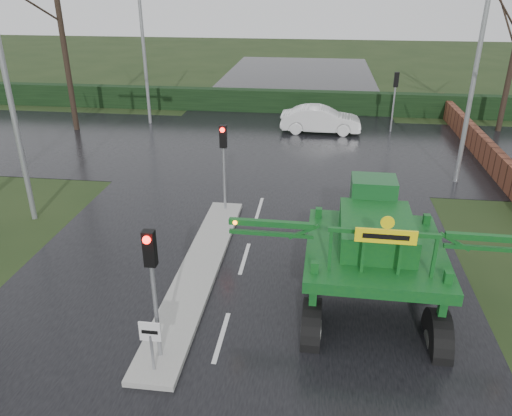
# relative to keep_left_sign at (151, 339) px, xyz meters

# --- Properties ---
(ground) EXTENTS (140.00, 140.00, 0.00)m
(ground) POSITION_rel_keep_left_sign_xyz_m (1.30, 1.50, -1.06)
(ground) COLOR black
(ground) RESTS_ON ground
(road_main) EXTENTS (14.00, 80.00, 0.02)m
(road_main) POSITION_rel_keep_left_sign_xyz_m (1.30, 11.50, -1.05)
(road_main) COLOR black
(road_main) RESTS_ON ground
(road_cross) EXTENTS (80.00, 12.00, 0.02)m
(road_cross) POSITION_rel_keep_left_sign_xyz_m (1.30, 17.50, -1.05)
(road_cross) COLOR black
(road_cross) RESTS_ON ground
(median_island) EXTENTS (1.20, 10.00, 0.16)m
(median_island) POSITION_rel_keep_left_sign_xyz_m (0.00, 4.50, -0.97)
(median_island) COLOR gray
(median_island) RESTS_ON ground
(hedge_row) EXTENTS (44.00, 0.90, 1.50)m
(hedge_row) POSITION_rel_keep_left_sign_xyz_m (1.30, 25.50, -0.31)
(hedge_row) COLOR black
(hedge_row) RESTS_ON ground
(brick_wall) EXTENTS (0.40, 20.00, 1.20)m
(brick_wall) POSITION_rel_keep_left_sign_xyz_m (11.80, 17.50, -0.46)
(brick_wall) COLOR #592D1E
(brick_wall) RESTS_ON ground
(keep_left_sign) EXTENTS (0.50, 0.07, 1.35)m
(keep_left_sign) POSITION_rel_keep_left_sign_xyz_m (0.00, 0.00, 0.00)
(keep_left_sign) COLOR gray
(keep_left_sign) RESTS_ON ground
(traffic_signal_near) EXTENTS (0.26, 0.33, 3.52)m
(traffic_signal_near) POSITION_rel_keep_left_sign_xyz_m (0.00, 0.49, 1.53)
(traffic_signal_near) COLOR gray
(traffic_signal_near) RESTS_ON ground
(traffic_signal_mid) EXTENTS (0.26, 0.33, 3.52)m
(traffic_signal_mid) POSITION_rel_keep_left_sign_xyz_m (0.00, 8.99, 1.53)
(traffic_signal_mid) COLOR gray
(traffic_signal_mid) RESTS_ON ground
(traffic_signal_far) EXTENTS (0.26, 0.33, 3.52)m
(traffic_signal_far) POSITION_rel_keep_left_sign_xyz_m (7.80, 21.51, 1.53)
(traffic_signal_far) COLOR gray
(traffic_signal_far) RESTS_ON ground
(street_light_left_near) EXTENTS (3.85, 0.30, 10.00)m
(street_light_left_near) POSITION_rel_keep_left_sign_xyz_m (-6.89, 7.50, 4.93)
(street_light_left_near) COLOR gray
(street_light_left_near) RESTS_ON ground
(street_light_right) EXTENTS (3.85, 0.30, 10.00)m
(street_light_right) POSITION_rel_keep_left_sign_xyz_m (9.49, 13.50, 4.93)
(street_light_right) COLOR gray
(street_light_right) RESTS_ON ground
(street_light_left_far) EXTENTS (3.85, 0.30, 10.00)m
(street_light_left_far) POSITION_rel_keep_left_sign_xyz_m (-6.89, 21.50, 4.93)
(street_light_left_far) COLOR gray
(street_light_left_far) RESTS_ON ground
(tree_left_far) EXTENTS (7.70, 7.70, 13.26)m
(tree_left_far) POSITION_rel_keep_left_sign_xyz_m (-11.20, 19.50, 6.09)
(tree_left_far) COLOR black
(tree_left_far) RESTS_ON ground
(crop_sprayer) EXTENTS (7.92, 4.99, 4.43)m
(crop_sprayer) POSITION_rel_keep_left_sign_xyz_m (3.59, 2.26, 1.04)
(crop_sprayer) COLOR black
(crop_sprayer) RESTS_ON ground
(white_sedan) EXTENTS (4.72, 1.68, 1.55)m
(white_sedan) POSITION_rel_keep_left_sign_xyz_m (3.58, 20.77, -1.06)
(white_sedan) COLOR white
(white_sedan) RESTS_ON ground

